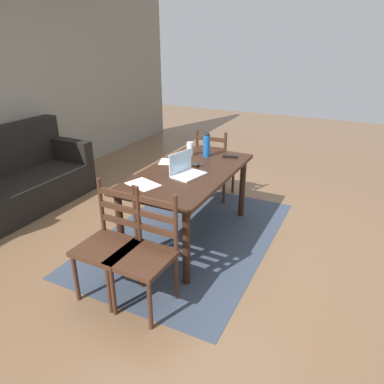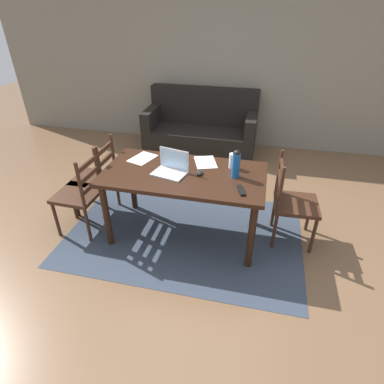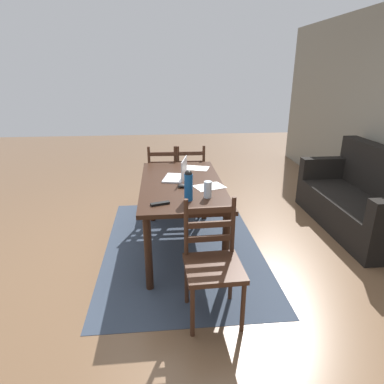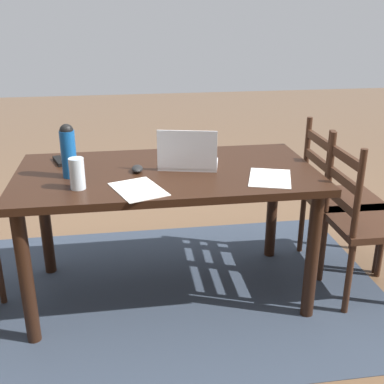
# 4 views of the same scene
# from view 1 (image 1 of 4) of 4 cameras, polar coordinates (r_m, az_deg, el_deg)

# --- Properties ---
(ground_plane) EXTENTS (14.00, 14.00, 0.00)m
(ground_plane) POSITION_cam_1_polar(r_m,az_deg,el_deg) (3.96, -0.49, -7.03)
(ground_plane) COLOR brown
(area_rug) EXTENTS (2.54, 1.71, 0.01)m
(area_rug) POSITION_cam_1_polar(r_m,az_deg,el_deg) (3.96, -0.49, -6.99)
(area_rug) COLOR #333D4C
(area_rug) RESTS_ON ground
(dining_table) EXTENTS (1.62, 0.85, 0.77)m
(dining_table) POSITION_cam_1_polar(r_m,az_deg,el_deg) (3.67, -0.53, 1.99)
(dining_table) COLOR black
(dining_table) RESTS_ON ground
(chair_right_far) EXTENTS (0.45, 0.45, 0.95)m
(chair_right_far) POSITION_cam_1_polar(r_m,az_deg,el_deg) (4.74, 3.66, 4.40)
(chair_right_far) COLOR #3D2316
(chair_right_far) RESTS_ON ground
(chair_left_far) EXTENTS (0.44, 0.44, 0.95)m
(chair_left_far) POSITION_cam_1_polar(r_m,az_deg,el_deg) (3.02, -13.00, -8.13)
(chair_left_far) COLOR #3D2316
(chair_left_far) RESTS_ON ground
(chair_left_near) EXTENTS (0.45, 0.45, 0.95)m
(chair_left_near) POSITION_cam_1_polar(r_m,az_deg,el_deg) (2.84, -7.53, -9.89)
(chair_left_near) COLOR #3D2316
(chair_left_near) RESTS_ON ground
(couch) EXTENTS (1.80, 0.80, 1.00)m
(couch) POSITION_cam_1_polar(r_m,az_deg,el_deg) (4.99, -26.16, 1.63)
(couch) COLOR black
(couch) RESTS_ON ground
(laptop) EXTENTS (0.36, 0.29, 0.23)m
(laptop) POSITION_cam_1_polar(r_m,az_deg,el_deg) (3.50, -1.12, 3.66)
(laptop) COLOR silver
(laptop) RESTS_ON dining_table
(water_bottle) EXTENTS (0.08, 0.08, 0.28)m
(water_bottle) POSITION_cam_1_polar(r_m,az_deg,el_deg) (4.04, 2.34, 7.69)
(water_bottle) COLOR #145199
(water_bottle) RESTS_ON dining_table
(drinking_glass) EXTENTS (0.07, 0.07, 0.16)m
(drinking_glass) POSITION_cam_1_polar(r_m,az_deg,el_deg) (4.09, -0.33, 6.90)
(drinking_glass) COLOR silver
(drinking_glass) RESTS_ON dining_table
(computer_mouse) EXTENTS (0.07, 0.10, 0.03)m
(computer_mouse) POSITION_cam_1_polar(r_m,az_deg,el_deg) (3.76, 0.54, 4.44)
(computer_mouse) COLOR black
(computer_mouse) RESTS_ON dining_table
(tv_remote) EXTENTS (0.09, 0.18, 0.02)m
(tv_remote) POSITION_cam_1_polar(r_m,az_deg,el_deg) (4.06, 6.14, 5.65)
(tv_remote) COLOR black
(tv_remote) RESTS_ON dining_table
(paper_stack_left) EXTENTS (0.29, 0.35, 0.00)m
(paper_stack_left) POSITION_cam_1_polar(r_m,az_deg,el_deg) (3.32, -7.83, 1.23)
(paper_stack_left) COLOR white
(paper_stack_left) RESTS_ON dining_table
(paper_stack_right) EXTENTS (0.30, 0.35, 0.00)m
(paper_stack_right) POSITION_cam_1_polar(r_m,az_deg,el_deg) (3.89, -3.02, 4.84)
(paper_stack_right) COLOR white
(paper_stack_right) RESTS_ON dining_table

